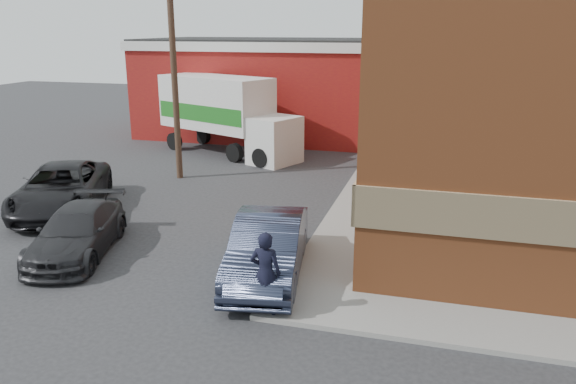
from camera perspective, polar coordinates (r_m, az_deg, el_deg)
The scene contains 9 objects.
ground at distance 14.21m, azimuth 0.48°, elevation -9.75°, with size 90.00×90.00×0.00m, color #28282B.
sidewalk_west at distance 22.36m, azimuth 8.03°, elevation 0.16°, with size 1.80×18.00×0.12m, color gray.
warehouse at distance 33.80m, azimuth -0.45°, elevation 10.59°, with size 16.30×8.30×5.60m.
utility_pole at distance 23.95m, azimuth -11.54°, elevation 12.48°, with size 2.00×0.26×9.00m.
man at distance 12.46m, azimuth -2.30°, elevation -8.23°, with size 0.70×0.46×1.91m, color black.
sedan at distance 14.52m, azimuth -2.06°, elevation -5.67°, with size 1.71×4.91×1.62m, color #282F44.
suv_a at distance 21.29m, azimuth -22.04°, elevation 0.33°, with size 2.66×5.76×1.60m, color black.
suv_b at distance 17.09m, azimuth -20.62°, elevation -3.81°, with size 1.87×4.59×1.33m, color #28282B.
box_truck at distance 28.51m, azimuth -6.23°, elevation 8.23°, with size 8.13×5.27×3.88m.
Camera 1 is at (3.33, -12.30, 6.28)m, focal length 35.00 mm.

